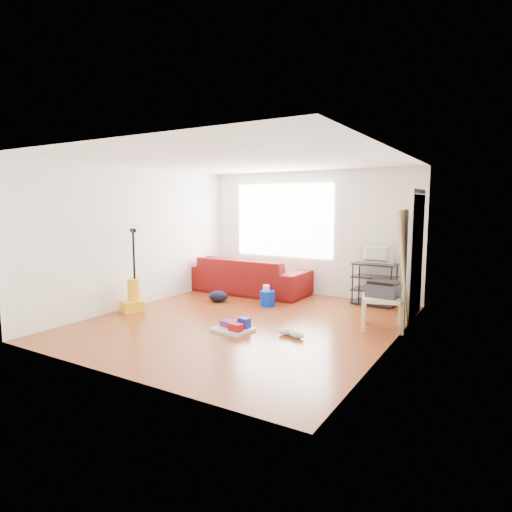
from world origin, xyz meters
The scene contains 13 objects.
room centered at (0.07, 0.15, 1.25)m, with size 4.51×5.01×2.51m.
sofa centered at (-1.14, 1.95, 0.00)m, with size 2.54×0.99×0.74m, color #52140D.
tv_stand centered at (1.42, 2.22, 0.39)m, with size 0.77×0.46×0.77m.
tv centered at (1.42, 2.22, 0.94)m, with size 0.61×0.08×0.35m, color black.
side_table centered at (1.95, 0.77, 0.40)m, with size 0.72×0.72×0.48m.
printer centered at (1.95, 0.77, 0.59)m, with size 0.48×0.38×0.23m.
bucket centered at (-0.21, 1.12, 0.00)m, with size 0.28×0.28×0.28m, color #052ABE.
toilet_paper centered at (-0.22, 1.09, 0.19)m, with size 0.12×0.12×0.11m, color white.
cleaning_tray centered at (0.14, -0.48, 0.06)m, with size 0.58×0.48×0.19m.
backpack centered at (-1.18, 0.94, 0.00)m, with size 0.38×0.30×0.21m, color black.
sneakers centered at (0.97, -0.29, 0.05)m, with size 0.43×0.22×0.10m.
vacuum centered at (-2.00, -0.42, 0.26)m, with size 0.40×0.42×1.43m.
door_panel centered at (2.13, 1.49, 0.00)m, with size 0.04×0.70×1.76m, color #A97F4C.
Camera 1 is at (3.53, -5.51, 1.84)m, focal length 30.00 mm.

